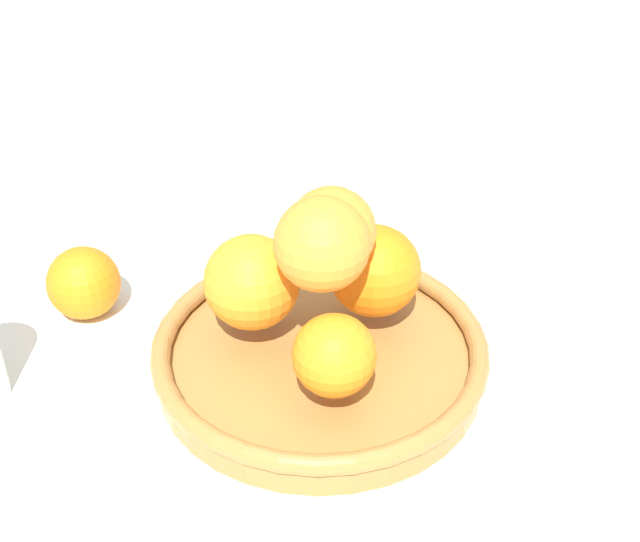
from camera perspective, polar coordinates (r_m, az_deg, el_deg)
The scene contains 4 objects.
ground_plane at distance 0.79m, azimuth 0.00°, elevation -6.44°, with size 4.00×4.00×0.00m, color silver.
fruit_bowl at distance 0.77m, azimuth 0.00°, elevation -5.38°, with size 0.29×0.29×0.04m.
orange_pile at distance 0.73m, azimuth 0.09°, elevation -0.08°, with size 0.17×0.19×0.14m.
stray_orange at distance 0.86m, azimuth -14.89°, elevation -0.74°, with size 0.07×0.07×0.07m, color orange.
Camera 1 is at (0.58, -0.10, 0.52)m, focal length 50.00 mm.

